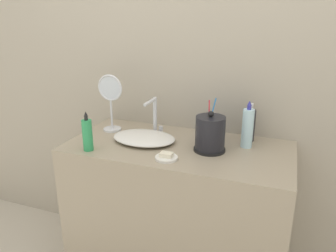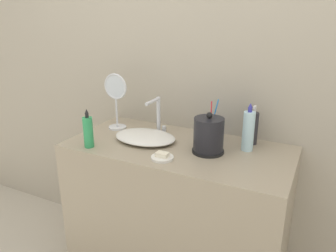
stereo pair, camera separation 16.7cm
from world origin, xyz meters
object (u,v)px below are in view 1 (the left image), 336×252
(mouthwash_bottle, at_px, (248,128))
(vanity_mirror, at_px, (111,99))
(toothbrush_cup, at_px, (211,129))
(lotion_bottle, at_px, (250,125))
(electric_kettle, at_px, (210,135))
(faucet, at_px, (155,114))
(shampoo_bottle, at_px, (87,135))

(mouthwash_bottle, xyz_separation_m, vanity_mirror, (-0.77, -0.02, 0.08))
(toothbrush_cup, distance_m, lotion_bottle, 0.21)
(electric_kettle, height_order, lotion_bottle, lotion_bottle)
(faucet, distance_m, vanity_mirror, 0.27)
(electric_kettle, bearing_deg, lotion_bottle, 50.85)
(lotion_bottle, bearing_deg, electric_kettle, -129.15)
(mouthwash_bottle, distance_m, vanity_mirror, 0.77)
(electric_kettle, xyz_separation_m, lotion_bottle, (0.17, 0.21, 0.00))
(shampoo_bottle, xyz_separation_m, vanity_mirror, (-0.04, 0.30, 0.10))
(mouthwash_bottle, bearing_deg, vanity_mirror, -178.86)
(toothbrush_cup, xyz_separation_m, lotion_bottle, (0.20, 0.04, 0.03))
(faucet, xyz_separation_m, shampoo_bottle, (-0.22, -0.34, -0.03))
(faucet, bearing_deg, shampoo_bottle, -122.65)
(lotion_bottle, height_order, mouthwash_bottle, mouthwash_bottle)
(mouthwash_bottle, bearing_deg, faucet, 177.80)
(shampoo_bottle, bearing_deg, mouthwash_bottle, 23.55)
(faucet, relative_size, lotion_bottle, 1.00)
(toothbrush_cup, relative_size, shampoo_bottle, 1.11)
(vanity_mirror, bearing_deg, shampoo_bottle, -82.99)
(toothbrush_cup, relative_size, lotion_bottle, 1.08)
(lotion_bottle, relative_size, shampoo_bottle, 1.02)
(toothbrush_cup, distance_m, shampoo_bottle, 0.65)
(shampoo_bottle, bearing_deg, toothbrush_cup, 35.06)
(electric_kettle, relative_size, toothbrush_cup, 0.92)
(shampoo_bottle, bearing_deg, lotion_bottle, 29.35)
(electric_kettle, relative_size, lotion_bottle, 0.99)
(faucet, height_order, vanity_mirror, vanity_mirror)
(lotion_bottle, bearing_deg, faucet, -171.78)
(electric_kettle, height_order, toothbrush_cup, toothbrush_cup)
(electric_kettle, bearing_deg, toothbrush_cup, 101.47)
(shampoo_bottle, bearing_deg, electric_kettle, 20.01)
(faucet, relative_size, mouthwash_bottle, 0.85)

